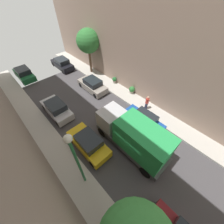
% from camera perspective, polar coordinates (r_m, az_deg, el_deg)
% --- Properties ---
extents(ground, '(32.00, 32.00, 0.00)m').
position_cam_1_polar(ground, '(12.75, 8.61, -14.83)').
color(ground, '#423F42').
extents(sidewalk_left, '(2.00, 44.00, 0.15)m').
position_cam_1_polar(sidewalk_left, '(11.46, -10.44, -29.80)').
color(sidewalk_left, '#B7B2A8').
rests_on(sidewalk_left, ground).
extents(sidewalk_right, '(2.00, 44.00, 0.15)m').
position_cam_1_polar(sidewalk_right, '(15.51, 20.76, -2.70)').
color(sidewalk_right, '#B7B2A8').
rests_on(sidewalk_right, ground).
extents(building_right, '(6.00, 44.00, 14.94)m').
position_cam_1_polar(building_right, '(15.24, 37.37, 24.61)').
color(building_right, gray).
rests_on(building_right, ground).
extents(parked_car_left_3, '(1.78, 4.20, 1.57)m').
position_cam_1_polar(parked_car_left_3, '(12.24, -9.70, -12.49)').
color(parked_car_left_3, gold).
rests_on(parked_car_left_3, ground).
extents(parked_car_left_4, '(1.78, 4.20, 1.57)m').
position_cam_1_polar(parked_car_left_4, '(15.76, -21.92, 1.25)').
color(parked_car_left_4, silver).
rests_on(parked_car_left_4, ground).
extents(parked_car_left_5, '(1.78, 4.20, 1.57)m').
position_cam_1_polar(parked_car_left_5, '(23.63, -32.57, 13.14)').
color(parked_car_left_5, '#1E6638').
rests_on(parked_car_left_5, ground).
extents(parked_car_right_1, '(1.78, 4.20, 1.57)m').
position_cam_1_polar(parked_car_right_1, '(13.87, 12.71, -3.45)').
color(parked_car_right_1, '#194799').
rests_on(parked_car_right_1, ground).
extents(parked_car_right_2, '(1.78, 4.20, 1.57)m').
position_cam_1_polar(parked_car_right_2, '(18.07, -8.05, 10.98)').
color(parked_car_right_2, gray).
rests_on(parked_car_right_2, ground).
extents(parked_car_right_3, '(1.78, 4.20, 1.57)m').
position_cam_1_polar(parked_car_right_3, '(23.98, -19.87, 18.23)').
color(parked_car_right_3, black).
rests_on(parked_car_right_3, ground).
extents(delivery_truck, '(2.26, 6.60, 3.38)m').
position_cam_1_polar(delivery_truck, '(11.28, 8.93, -9.90)').
color(delivery_truck, '#4C4C51').
rests_on(delivery_truck, ground).
extents(pedestrian, '(0.40, 0.36, 1.72)m').
position_cam_1_polar(pedestrian, '(15.31, 14.27, 3.94)').
color(pedestrian, '#2D334C').
rests_on(pedestrian, sidewalk_right).
extents(street_tree_1, '(3.01, 3.01, 5.87)m').
position_cam_1_polar(street_tree_1, '(20.23, -9.91, 26.84)').
color(street_tree_1, brown).
rests_on(street_tree_1, sidewalk_right).
extents(potted_plant_0, '(0.70, 0.70, 0.94)m').
position_cam_1_polar(potted_plant_0, '(17.39, 8.20, 9.12)').
color(potted_plant_0, '#B2A899').
rests_on(potted_plant_0, sidewalk_right).
extents(potted_plant_2, '(0.59, 0.59, 0.86)m').
position_cam_1_polar(potted_plant_2, '(19.04, 1.01, 13.21)').
color(potted_plant_2, '#B2A899').
rests_on(potted_plant_2, sidewalk_right).
extents(lamp_post, '(0.44, 0.44, 5.82)m').
position_cam_1_polar(lamp_post, '(8.15, -14.89, -17.47)').
color(lamp_post, '#26723F').
rests_on(lamp_post, sidewalk_left).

